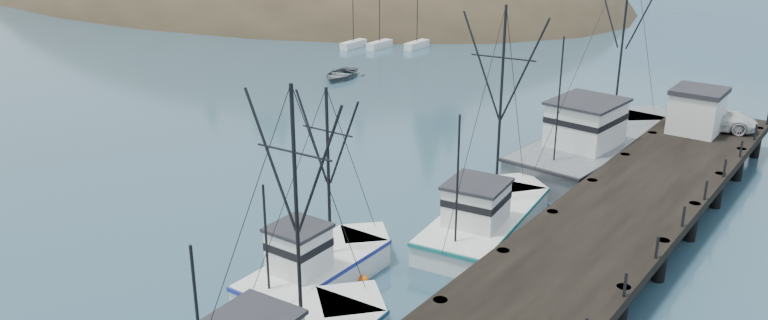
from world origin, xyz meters
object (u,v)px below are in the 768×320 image
work_vessel (600,145)px  pier (605,231)px  trawler_mid (319,268)px  pickup_truck (711,117)px  trawler_far (487,218)px  pier_shed (697,110)px  motorboat (340,78)px

work_vessel → pier: bearing=-68.4°
trawler_mid → pickup_truck: bearing=70.9°
work_vessel → trawler_far: bearing=-93.4°
work_vessel → pier_shed: bearing=38.2°
trawler_mid → work_vessel: size_ratio=0.54×
trawler_far → pickup_truck: size_ratio=2.14×
motorboat → pier: bearing=-47.8°
trawler_mid → pickup_truck: trawler_mid is taller
work_vessel → pier_shed: (4.62, 3.63, 2.19)m
pier_shed → motorboat: 32.44m
pier_shed → pickup_truck: bearing=65.6°
trawler_far → work_vessel: bearing=86.6°
pier_shed → work_vessel: bearing=-141.8°
pickup_truck → motorboat: (-32.63, 2.67, -2.76)m
pickup_truck → motorboat: 32.85m
pier_shed → trawler_far: bearing=-107.8°
work_vessel → motorboat: (-27.40, 7.65, -1.23)m
pier → pier_shed: size_ratio=13.75×
trawler_mid → trawler_far: 9.59m
trawler_mid → trawler_far: trawler_far is taller
motorboat → trawler_far: bearing=-53.4°
work_vessel → motorboat: bearing=164.4°
trawler_far → pickup_truck: bearing=71.7°
pier → trawler_mid: bearing=-135.6°
trawler_mid → pier_shed: (8.79, 25.80, 2.60)m
trawler_mid → motorboat: (-23.23, 29.82, -0.82)m
work_vessel → pickup_truck: 7.39m
trawler_far → pickup_truck: 19.25m
trawler_far → pier_shed: 17.86m
pier → trawler_far: 6.01m
pickup_truck → motorboat: pickup_truck is taller
trawler_far → work_vessel: (0.78, 13.19, 0.41)m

